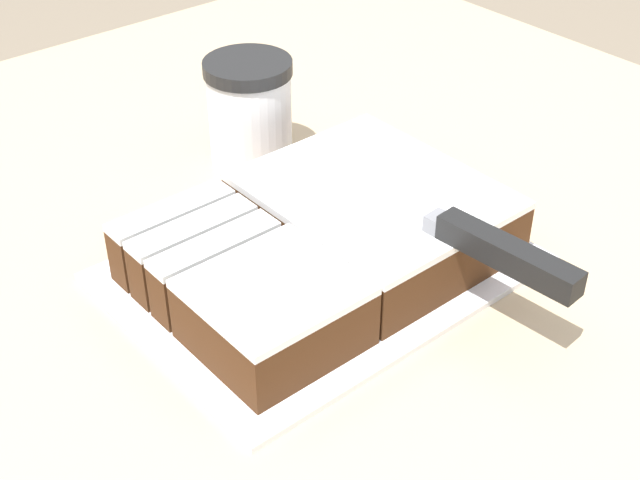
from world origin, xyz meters
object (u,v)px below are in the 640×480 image
Objects in this scene: cake at (324,240)px; knife at (482,243)px; coffee_cup at (250,112)px; cake_board at (320,269)px.

knife reaches higher than cake.
cake is 0.15m from knife.
cake_board is at bearing -19.86° from coffee_cup.
knife is at bearing 24.86° from cake.
cake_board is 0.22m from coffee_cup.
knife is at bearing -1.74° from coffee_cup.
knife is (0.13, 0.06, 0.07)m from cake_board.
cake_board is 1.15× the size of cake.
knife reaches higher than cake_board.
coffee_cup reaches higher than cake_board.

